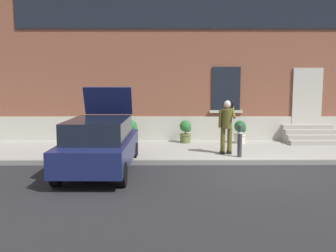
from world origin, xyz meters
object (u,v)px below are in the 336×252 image
(person_on_phone, at_px, (227,124))
(planter_cream, at_px, (240,131))
(bollard_near_person, at_px, (240,139))
(hatchback_car_navy, at_px, (100,144))
(planter_charcoal, at_px, (132,131))
(planter_olive, at_px, (186,131))

(person_on_phone, xyz_separation_m, planter_cream, (0.87, 2.08, -0.55))
(bollard_near_person, relative_size, person_on_phone, 0.60)
(bollard_near_person, bearing_deg, hatchback_car_navy, -162.68)
(person_on_phone, bearing_deg, bollard_near_person, -46.07)
(person_on_phone, height_order, planter_charcoal, person_on_phone)
(bollard_near_person, relative_size, planter_charcoal, 1.22)
(planter_olive, bearing_deg, person_on_phone, -61.02)
(planter_charcoal, bearing_deg, bollard_near_person, -36.47)
(planter_olive, xyz_separation_m, planter_cream, (2.07, -0.10, 0.00))
(person_on_phone, bearing_deg, planter_charcoal, 153.07)
(bollard_near_person, distance_m, planter_olive, 3.05)
(planter_charcoal, bearing_deg, planter_cream, -1.91)
(planter_charcoal, relative_size, planter_olive, 1.00)
(hatchback_car_navy, bearing_deg, planter_charcoal, 82.59)
(hatchback_car_navy, xyz_separation_m, person_on_phone, (3.79, 1.75, 0.35))
(bollard_near_person, bearing_deg, planter_cream, 78.33)
(hatchback_car_navy, relative_size, planter_charcoal, 4.76)
(hatchback_car_navy, distance_m, planter_olive, 4.70)
(hatchback_car_navy, height_order, bollard_near_person, hatchback_car_navy)
(hatchback_car_navy, xyz_separation_m, planter_charcoal, (0.52, 3.96, -0.19))
(hatchback_car_navy, bearing_deg, planter_cream, 39.40)
(planter_charcoal, xyz_separation_m, planter_olive, (2.07, -0.04, 0.00))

